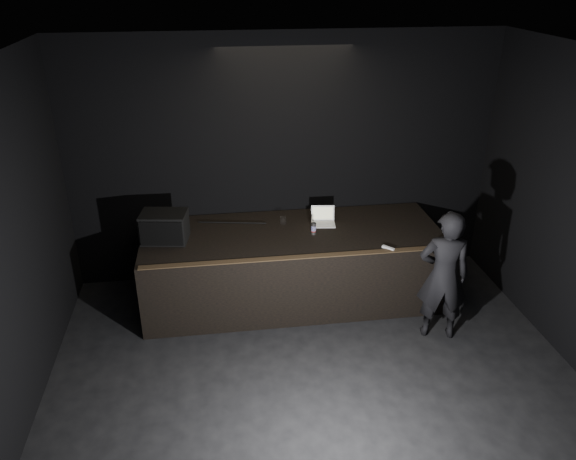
% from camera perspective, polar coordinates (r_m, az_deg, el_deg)
% --- Properties ---
extents(ground, '(7.00, 7.00, 0.00)m').
position_cam_1_polar(ground, '(5.91, 4.67, -20.81)').
color(ground, black).
rests_on(ground, ground).
extents(room_walls, '(6.10, 7.10, 3.52)m').
position_cam_1_polar(room_walls, '(4.66, 5.55, -3.40)').
color(room_walls, black).
rests_on(room_walls, ground).
extents(stage_riser, '(4.00, 1.50, 1.00)m').
position_cam_1_polar(stage_riser, '(7.74, 0.46, -3.56)').
color(stage_riser, black).
rests_on(stage_riser, ground).
extents(riser_lip, '(3.92, 0.10, 0.01)m').
position_cam_1_polar(riser_lip, '(6.89, 1.35, -2.74)').
color(riser_lip, brown).
rests_on(riser_lip, stage_riser).
extents(stage_monitor, '(0.63, 0.50, 0.39)m').
position_cam_1_polar(stage_monitor, '(7.39, -12.45, 0.31)').
color(stage_monitor, black).
rests_on(stage_monitor, stage_riser).
extents(cable, '(0.93, 0.19, 0.02)m').
position_cam_1_polar(cable, '(7.81, -5.69, 0.75)').
color(cable, black).
rests_on(cable, stage_riser).
extents(laptop, '(0.35, 0.32, 0.22)m').
position_cam_1_polar(laptop, '(7.77, 3.58, 1.11)').
color(laptop, silver).
rests_on(laptop, stage_riser).
extents(beer_can, '(0.07, 0.07, 0.16)m').
position_cam_1_polar(beer_can, '(7.44, 2.61, 0.15)').
color(beer_can, silver).
rests_on(beer_can, stage_riser).
extents(plastic_cup, '(0.09, 0.09, 0.11)m').
position_cam_1_polar(plastic_cup, '(7.72, -0.50, 0.95)').
color(plastic_cup, white).
rests_on(plastic_cup, stage_riser).
extents(wii_remote, '(0.14, 0.15, 0.03)m').
position_cam_1_polar(wii_remote, '(7.18, 10.15, -1.82)').
color(wii_remote, white).
rests_on(wii_remote, stage_riser).
extents(person, '(0.69, 0.53, 1.70)m').
position_cam_1_polar(person, '(7.05, 15.50, -4.50)').
color(person, black).
rests_on(person, ground).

